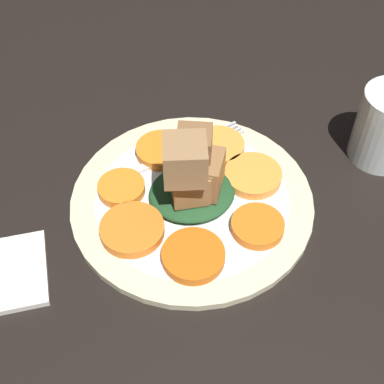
# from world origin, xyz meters

# --- Properties ---
(table_slab) EXTENTS (1.20, 1.20, 0.02)m
(table_slab) POSITION_xyz_m (0.00, 0.00, 0.01)
(table_slab) COLOR black
(table_slab) RESTS_ON ground
(plate) EXTENTS (0.30, 0.30, 0.01)m
(plate) POSITION_xyz_m (0.00, 0.00, 0.03)
(plate) COLOR beige
(plate) RESTS_ON table_slab
(carrot_slice_0) EXTENTS (0.06, 0.06, 0.01)m
(carrot_slice_0) POSITION_xyz_m (-0.06, 0.06, 0.04)
(carrot_slice_0) COLOR orange
(carrot_slice_0) RESTS_ON plate
(carrot_slice_1) EXTENTS (0.07, 0.07, 0.01)m
(carrot_slice_1) POSITION_xyz_m (-0.08, -0.01, 0.04)
(carrot_slice_1) COLOR orange
(carrot_slice_1) RESTS_ON plate
(carrot_slice_2) EXTENTS (0.07, 0.07, 0.01)m
(carrot_slice_2) POSITION_xyz_m (-0.05, -0.07, 0.04)
(carrot_slice_2) COLOR #F9963A
(carrot_slice_2) RESTS_ON plate
(carrot_slice_3) EXTENTS (0.07, 0.07, 0.01)m
(carrot_slice_3) POSITION_xyz_m (0.02, -0.08, 0.04)
(carrot_slice_3) COLOR orange
(carrot_slice_3) RESTS_ON plate
(carrot_slice_4) EXTENTS (0.06, 0.06, 0.01)m
(carrot_slice_4) POSITION_xyz_m (0.08, -0.03, 0.04)
(carrot_slice_4) COLOR orange
(carrot_slice_4) RESTS_ON plate
(carrot_slice_5) EXTENTS (0.07, 0.07, 0.01)m
(carrot_slice_5) POSITION_xyz_m (0.08, 0.04, 0.04)
(carrot_slice_5) COLOR orange
(carrot_slice_5) RESTS_ON plate
(carrot_slice_6) EXTENTS (0.07, 0.07, 0.01)m
(carrot_slice_6) POSITION_xyz_m (0.02, 0.09, 0.04)
(carrot_slice_6) COLOR #D66014
(carrot_slice_6) RESTS_ON plate
(center_pile) EXTENTS (0.10, 0.09, 0.11)m
(center_pile) POSITION_xyz_m (-0.00, 0.00, 0.07)
(center_pile) COLOR #1E4723
(center_pile) RESTS_ON plate
(fork) EXTENTS (0.18, 0.07, 0.00)m
(fork) POSITION_xyz_m (-0.01, -0.08, 0.03)
(fork) COLOR silver
(fork) RESTS_ON plate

